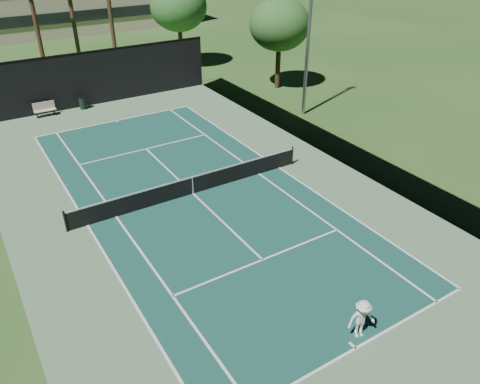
# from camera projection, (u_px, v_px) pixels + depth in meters

# --- Properties ---
(ground) EXTENTS (160.00, 160.00, 0.00)m
(ground) POSITION_uv_depth(u_px,v_px,m) (193.00, 194.00, 24.22)
(ground) COLOR #2E5520
(ground) RESTS_ON ground
(apron_slab) EXTENTS (18.00, 32.00, 0.01)m
(apron_slab) POSITION_uv_depth(u_px,v_px,m) (193.00, 194.00, 24.21)
(apron_slab) COLOR #5E835C
(apron_slab) RESTS_ON ground
(court_surface) EXTENTS (10.97, 23.77, 0.01)m
(court_surface) POSITION_uv_depth(u_px,v_px,m) (193.00, 194.00, 24.21)
(court_surface) COLOR #174C41
(court_surface) RESTS_ON ground
(court_lines) EXTENTS (11.07, 23.87, 0.01)m
(court_lines) POSITION_uv_depth(u_px,v_px,m) (193.00, 194.00, 24.21)
(court_lines) COLOR white
(court_lines) RESTS_ON ground
(tennis_net) EXTENTS (12.90, 0.10, 1.10)m
(tennis_net) POSITION_uv_depth(u_px,v_px,m) (193.00, 185.00, 23.93)
(tennis_net) COLOR black
(tennis_net) RESTS_ON ground
(fence) EXTENTS (18.04, 32.05, 4.03)m
(fence) POSITION_uv_depth(u_px,v_px,m) (190.00, 159.00, 23.25)
(fence) COLOR black
(fence) RESTS_ON ground
(player) EXTENTS (1.12, 0.84, 1.54)m
(player) POSITION_uv_depth(u_px,v_px,m) (362.00, 319.00, 15.63)
(player) COLOR white
(player) RESTS_ON ground
(tennis_ball_b) EXTENTS (0.08, 0.08, 0.08)m
(tennis_ball_b) POSITION_uv_depth(u_px,v_px,m) (109.00, 206.00, 23.10)
(tennis_ball_b) COLOR #CBE233
(tennis_ball_b) RESTS_ON ground
(tennis_ball_c) EXTENTS (0.06, 0.06, 0.06)m
(tennis_ball_c) POSITION_uv_depth(u_px,v_px,m) (204.00, 170.00, 26.44)
(tennis_ball_c) COLOR #C2D430
(tennis_ball_c) RESTS_ON ground
(tennis_ball_d) EXTENTS (0.07, 0.07, 0.07)m
(tennis_ball_d) POSITION_uv_depth(u_px,v_px,m) (67.00, 185.00, 24.99)
(tennis_ball_d) COLOR #BEDF32
(tennis_ball_d) RESTS_ON ground
(park_bench) EXTENTS (1.50, 0.45, 1.02)m
(park_bench) POSITION_uv_depth(u_px,v_px,m) (44.00, 109.00, 33.46)
(park_bench) COLOR beige
(park_bench) RESTS_ON ground
(trash_bin) EXTENTS (0.56, 0.56, 0.95)m
(trash_bin) POSITION_uv_depth(u_px,v_px,m) (83.00, 103.00, 34.75)
(trash_bin) COLOR black
(trash_bin) RESTS_ON ground
(decid_tree_a) EXTENTS (5.12, 5.12, 7.62)m
(decid_tree_a) POSITION_uv_depth(u_px,v_px,m) (178.00, 7.00, 42.13)
(decid_tree_a) COLOR #3F2A1B
(decid_tree_a) RESTS_ON ground
(decid_tree_b) EXTENTS (4.80, 4.80, 7.14)m
(decid_tree_b) POSITION_uv_depth(u_px,v_px,m) (280.00, 25.00, 36.80)
(decid_tree_b) COLOR #43301C
(decid_tree_b) RESTS_ON ground
(light_pole) EXTENTS (0.90, 0.25, 12.22)m
(light_pole) POSITION_uv_depth(u_px,v_px,m) (310.00, 21.00, 30.80)
(light_pole) COLOR gray
(light_pole) RESTS_ON ground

